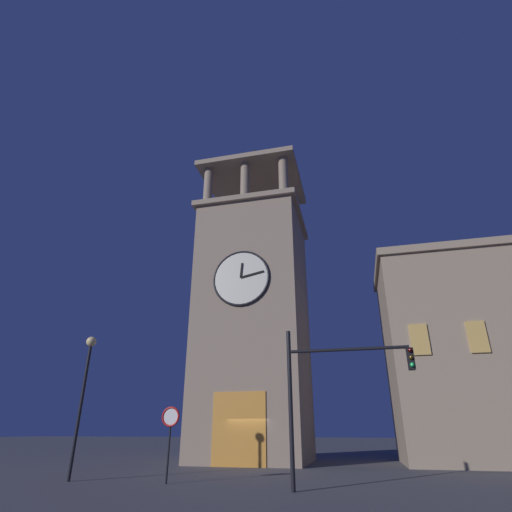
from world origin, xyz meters
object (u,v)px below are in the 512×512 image
Objects in this scene: traffic_signal_near at (332,381)px; no_horn_sign at (170,422)px; street_lamp at (85,378)px; clocktower at (254,320)px.

traffic_signal_near is 6.85m from no_horn_sign.
street_lamp reaches higher than no_horn_sign.
clocktower is at bearing -93.20° from no_horn_sign.
no_horn_sign is (-4.16, -0.19, -1.82)m from street_lamp.
traffic_signal_near reaches higher than no_horn_sign.
no_horn_sign is at bearing -177.38° from street_lamp.
street_lamp is 2.09× the size of no_horn_sign.
street_lamp reaches higher than traffic_signal_near.
street_lamp is (10.80, -0.83, 0.49)m from traffic_signal_near.
clocktower is 4.21× the size of street_lamp.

